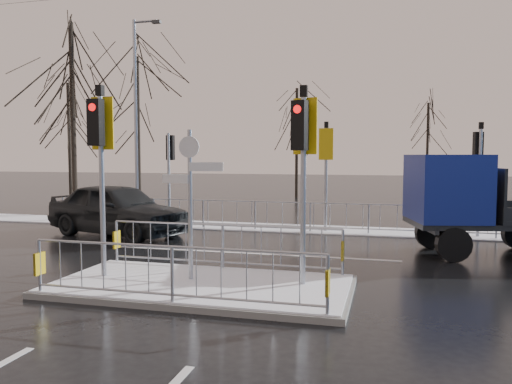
% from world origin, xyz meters
% --- Properties ---
extents(ground, '(120.00, 120.00, 0.00)m').
position_xyz_m(ground, '(0.00, 0.00, 0.00)').
color(ground, black).
rests_on(ground, ground).
extents(snow_verge, '(30.00, 2.00, 0.04)m').
position_xyz_m(snow_verge, '(0.00, 8.60, 0.02)').
color(snow_verge, white).
rests_on(snow_verge, ground).
extents(lane_markings, '(8.00, 11.38, 0.01)m').
position_xyz_m(lane_markings, '(0.00, -0.33, 0.00)').
color(lane_markings, silver).
rests_on(lane_markings, ground).
extents(traffic_island, '(6.00, 3.04, 4.15)m').
position_xyz_m(traffic_island, '(-0.01, 0.01, 0.39)').
color(traffic_island, slate).
rests_on(traffic_island, ground).
extents(far_kerb_fixtures, '(18.00, 0.65, 3.83)m').
position_xyz_m(far_kerb_fixtures, '(0.29, 8.09, 1.02)').
color(far_kerb_fixtures, '#959AA3').
rests_on(far_kerb_fixtures, ground).
extents(car_far_lane, '(5.61, 3.52, 1.78)m').
position_xyz_m(car_far_lane, '(-5.19, 5.68, 0.89)').
color(car_far_lane, black).
rests_on(car_far_lane, ground).
extents(flatbed_truck, '(6.18, 3.34, 2.72)m').
position_xyz_m(flatbed_truck, '(5.95, 5.21, 1.45)').
color(flatbed_truck, black).
rests_on(flatbed_truck, ground).
extents(tree_near_a, '(4.75, 4.75, 8.97)m').
position_xyz_m(tree_near_a, '(-10.50, 11.00, 6.11)').
color(tree_near_a, black).
rests_on(tree_near_a, ground).
extents(tree_near_b, '(4.00, 4.00, 7.55)m').
position_xyz_m(tree_near_b, '(-8.00, 12.50, 5.15)').
color(tree_near_b, black).
rests_on(tree_near_b, ground).
extents(tree_near_c, '(3.50, 3.50, 6.61)m').
position_xyz_m(tree_near_c, '(-12.50, 13.50, 4.50)').
color(tree_near_c, black).
rests_on(tree_near_c, ground).
extents(tree_far_a, '(3.75, 3.75, 7.08)m').
position_xyz_m(tree_far_a, '(-2.00, 22.00, 4.82)').
color(tree_far_a, black).
rests_on(tree_far_a, ground).
extents(tree_far_b, '(3.25, 3.25, 6.14)m').
position_xyz_m(tree_far_b, '(6.00, 24.00, 4.18)').
color(tree_far_b, black).
rests_on(tree_far_b, ground).
extents(street_lamp_left, '(1.25, 0.18, 8.20)m').
position_xyz_m(street_lamp_left, '(-6.43, 9.50, 4.49)').
color(street_lamp_left, '#959AA3').
rests_on(street_lamp_left, ground).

